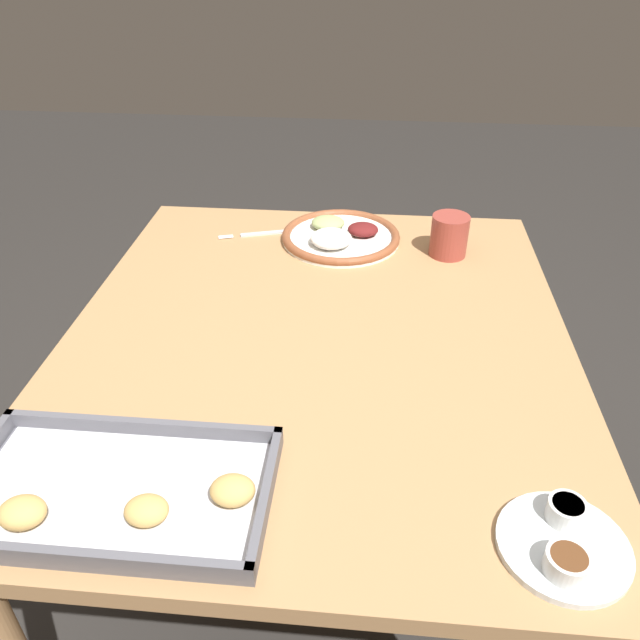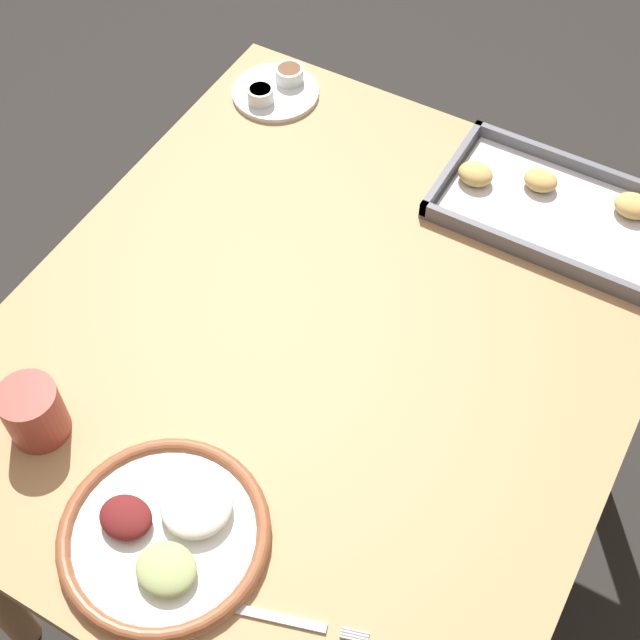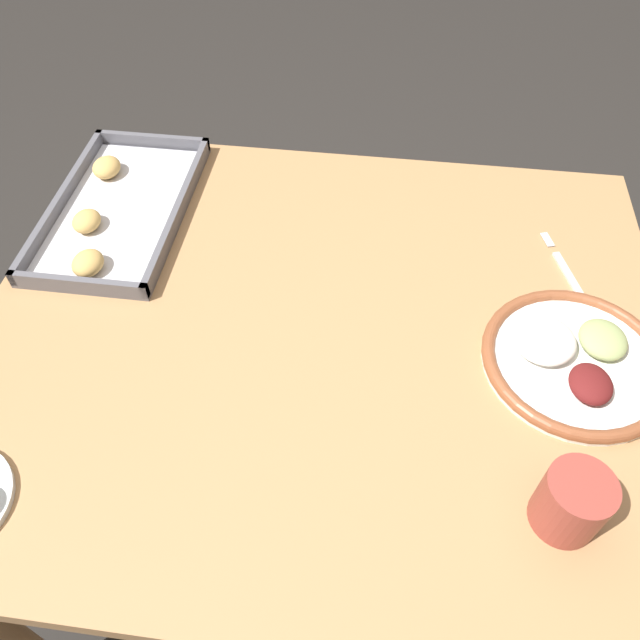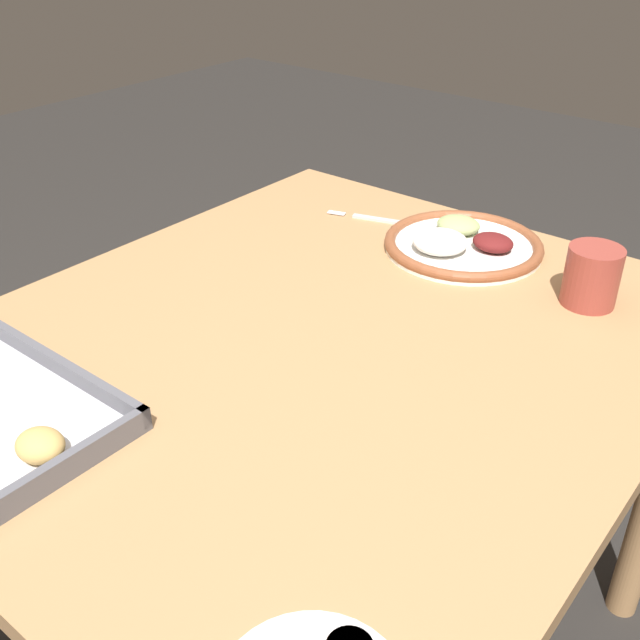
{
  "view_description": "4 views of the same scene",
  "coord_description": "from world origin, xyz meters",
  "px_view_note": "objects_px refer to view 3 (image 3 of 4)",
  "views": [
    {
      "loc": [
        -0.09,
        0.95,
        1.41
      ],
      "look_at": [
        -0.01,
        0.0,
        0.78
      ],
      "focal_mm": 35.0,
      "sensor_mm": 36.0,
      "label": 1
    },
    {
      "loc": [
        0.38,
        -0.68,
        1.86
      ],
      "look_at": [
        -0.01,
        0.0,
        0.78
      ],
      "focal_mm": 50.0,
      "sensor_mm": 36.0,
      "label": 2
    },
    {
      "loc": [
        -0.62,
        -0.08,
        1.51
      ],
      "look_at": [
        -0.01,
        0.0,
        0.78
      ],
      "focal_mm": 35.0,
      "sensor_mm": 36.0,
      "label": 3
    },
    {
      "loc": [
        -0.58,
        0.71,
        1.32
      ],
      "look_at": [
        -0.01,
        0.0,
        0.78
      ],
      "focal_mm": 42.0,
      "sensor_mm": 36.0,
      "label": 4
    }
  ],
  "objects_px": {
    "dinner_plate": "(574,359)",
    "baking_tray": "(116,210)",
    "fork": "(573,282)",
    "drinking_cup": "(572,502)"
  },
  "relations": [
    {
      "from": "dinner_plate",
      "to": "drinking_cup",
      "type": "bearing_deg",
      "value": 169.71
    },
    {
      "from": "dinner_plate",
      "to": "baking_tray",
      "type": "bearing_deg",
      "value": 73.05
    },
    {
      "from": "fork",
      "to": "baking_tray",
      "type": "height_order",
      "value": "baking_tray"
    },
    {
      "from": "drinking_cup",
      "to": "dinner_plate",
      "type": "bearing_deg",
      "value": -10.29
    },
    {
      "from": "dinner_plate",
      "to": "baking_tray",
      "type": "height_order",
      "value": "dinner_plate"
    },
    {
      "from": "dinner_plate",
      "to": "drinking_cup",
      "type": "distance_m",
      "value": 0.25
    },
    {
      "from": "dinner_plate",
      "to": "drinking_cup",
      "type": "xyz_separation_m",
      "value": [
        -0.25,
        0.04,
        0.03
      ]
    },
    {
      "from": "baking_tray",
      "to": "drinking_cup",
      "type": "distance_m",
      "value": 0.9
    },
    {
      "from": "fork",
      "to": "baking_tray",
      "type": "xyz_separation_m",
      "value": [
        0.07,
        0.82,
        0.01
      ]
    },
    {
      "from": "fork",
      "to": "drinking_cup",
      "type": "xyz_separation_m",
      "value": [
        -0.42,
        0.07,
        0.04
      ]
    }
  ]
}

